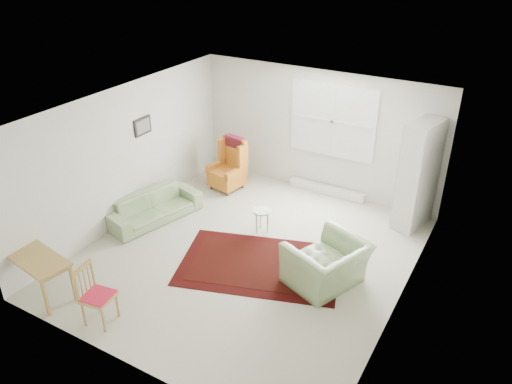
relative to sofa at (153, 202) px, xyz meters
The scene contains 10 objects.
room 2.30m from the sofa, ahead, with size 5.04×5.54×2.51m.
rug 2.45m from the sofa, ahead, with size 2.53×1.63×0.03m, color black, non-canonical shape.
sofa is the anchor object (origin of this frame).
armchair 3.51m from the sofa, ahead, with size 1.10×0.96×0.86m, color #819865.
wingback_chair 1.79m from the sofa, 73.76° to the left, with size 0.62×0.66×1.08m, color #C16E1D, non-canonical shape.
coffee_table 3.58m from the sofa, ahead, with size 0.48×0.48×0.39m, color #481C16, non-canonical shape.
stool 2.04m from the sofa, 17.88° to the left, with size 0.33×0.33×0.44m, color white, non-canonical shape.
cabinet 4.78m from the sofa, 27.73° to the left, with size 0.42×0.79×1.99m, color silver, non-canonical shape.
desk 2.50m from the sofa, 89.87° to the right, with size 1.02×0.51×0.65m, color #A88543, non-canonical shape.
desk_chair 2.76m from the sofa, 64.98° to the right, with size 0.39×0.39×0.89m, color #A88543, non-canonical shape.
Camera 1 is at (3.54, -5.85, 4.82)m, focal length 35.00 mm.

